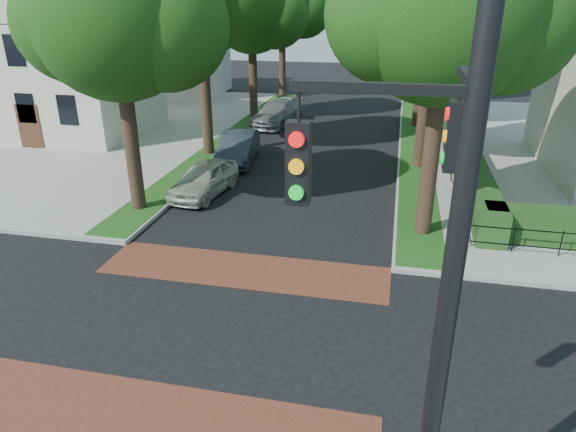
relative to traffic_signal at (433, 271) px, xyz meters
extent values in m
plane|color=black|center=(-4.89, 4.41, -4.71)|extent=(120.00, 120.00, 0.00)
cube|color=gray|center=(-24.39, 23.41, -4.63)|extent=(30.00, 30.00, 0.15)
cube|color=brown|center=(-4.89, 7.61, -4.70)|extent=(9.00, 2.20, 0.01)
cube|color=brown|center=(-4.89, 1.21, -4.70)|extent=(9.00, 2.20, 0.01)
cube|color=#1E4814|center=(0.51, 23.51, -4.55)|extent=(1.60, 29.80, 0.02)
cube|color=#1E4814|center=(-10.29, 23.51, -4.55)|extent=(1.60, 29.80, 0.02)
cylinder|color=black|center=(0.61, 11.41, -0.88)|extent=(0.56, 0.56, 7.35)
sphere|color=#1A3C10|center=(0.61, 11.41, 3.00)|extent=(6.20, 6.20, 6.20)
sphere|color=#1A3C10|center=(2.32, 11.71, 2.60)|extent=(4.65, 4.65, 4.65)
sphere|color=#1A3C10|center=(-0.94, 11.21, 2.70)|extent=(4.34, 4.34, 4.34)
cylinder|color=black|center=(0.61, 19.41, -0.71)|extent=(0.56, 0.56, 7.70)
sphere|color=#1A3C10|center=(2.43, 19.71, 2.96)|extent=(4.95, 4.95, 4.95)
sphere|color=#1A3C10|center=(-1.04, 19.21, 3.06)|extent=(4.62, 4.62, 4.62)
cylinder|color=black|center=(0.61, 28.41, -1.23)|extent=(0.56, 0.56, 6.65)
sphere|color=#1A3C10|center=(0.61, 28.41, 2.28)|extent=(5.80, 5.80, 5.80)
sphere|color=#1A3C10|center=(2.21, 28.71, 1.88)|extent=(4.35, 4.35, 4.35)
sphere|color=#1A3C10|center=(-0.84, 28.21, 1.98)|extent=(4.06, 4.06, 4.06)
sphere|color=#1A3C10|center=(0.71, 29.86, 2.78)|extent=(3.77, 3.77, 3.77)
cylinder|color=black|center=(0.61, 37.41, -1.06)|extent=(0.56, 0.56, 7.00)
sphere|color=#1A3C10|center=(0.61, 37.41, 2.64)|extent=(6.00, 6.00, 6.00)
sphere|color=#1A3C10|center=(2.26, 37.71, 2.24)|extent=(4.50, 4.50, 4.50)
sphere|color=#1A3C10|center=(-0.89, 37.21, 2.34)|extent=(4.20, 4.20, 4.20)
cylinder|color=black|center=(-10.39, 11.41, -1.06)|extent=(0.56, 0.56, 7.00)
sphere|color=#1A3C10|center=(-10.39, 11.41, 2.64)|extent=(6.00, 6.00, 6.00)
sphere|color=#1A3C10|center=(-8.74, 11.71, 2.24)|extent=(4.50, 4.50, 4.50)
sphere|color=#1A3C10|center=(-11.89, 11.21, 2.34)|extent=(4.20, 4.20, 4.20)
cylinder|color=black|center=(-10.39, 19.41, -0.53)|extent=(0.56, 0.56, 8.05)
cylinder|color=black|center=(-10.39, 28.41, -1.13)|extent=(0.56, 0.56, 6.86)
sphere|color=#1A3C10|center=(-10.39, 28.41, 2.50)|extent=(5.60, 5.60, 5.60)
sphere|color=#1A3C10|center=(-8.85, 28.71, 2.10)|extent=(4.20, 4.20, 4.20)
sphere|color=#1A3C10|center=(-11.79, 28.21, 2.20)|extent=(3.92, 3.92, 3.92)
sphere|color=#1A3C10|center=(-10.29, 29.81, 3.00)|extent=(3.64, 3.64, 3.64)
cylinder|color=black|center=(-10.39, 37.41, -0.99)|extent=(0.56, 0.56, 7.14)
sphere|color=#1A3C10|center=(-10.39, 37.41, 2.79)|extent=(6.20, 6.20, 6.20)
sphere|color=#1A3C10|center=(-8.68, 37.71, 2.39)|extent=(4.65, 4.65, 4.65)
sphere|color=#1A3C10|center=(-11.94, 37.21, 2.49)|extent=(4.34, 4.34, 4.34)
cube|color=#17441A|center=(2.81, 19.41, -3.96)|extent=(1.00, 18.00, 1.20)
cube|color=beige|center=(-20.39, 22.41, -1.31)|extent=(9.00, 8.00, 6.50)
cube|color=beige|center=(-20.39, 36.41, -1.31)|extent=(9.00, 8.00, 6.50)
cylinder|color=black|center=(0.21, -0.19, -0.56)|extent=(0.26, 0.26, 8.00)
cube|color=black|center=(-0.79, -0.19, 2.24)|extent=(2.00, 0.12, 0.12)
cube|color=black|center=(0.21, 0.71, 2.24)|extent=(0.12, 1.80, 0.12)
cube|color=black|center=(-1.69, -0.19, 1.34)|extent=(0.28, 0.22, 1.00)
cylinder|color=red|center=(-1.69, -0.32, 1.66)|extent=(0.18, 0.05, 0.18)
cylinder|color=orange|center=(-1.69, -0.32, 1.34)|extent=(0.18, 0.05, 0.18)
cylinder|color=#0CB226|center=(-1.69, -0.32, 1.02)|extent=(0.18, 0.05, 0.18)
cube|color=black|center=(0.21, 1.51, 1.34)|extent=(0.22, 0.28, 1.00)
cylinder|color=red|center=(0.08, 1.51, 1.66)|extent=(0.05, 0.18, 0.18)
cylinder|color=orange|center=(0.08, 1.51, 1.34)|extent=(0.05, 0.18, 0.18)
cylinder|color=#0CB226|center=(0.08, 1.51, 1.02)|extent=(0.05, 0.18, 0.18)
imported|color=#B2B3A1|center=(-8.49, 13.73, -3.99)|extent=(2.21, 4.39, 1.43)
imported|color=#222933|center=(-8.49, 18.66, -3.94)|extent=(2.21, 4.84, 1.54)
imported|color=gray|center=(-8.49, 27.28, -3.93)|extent=(3.03, 5.65, 1.56)
camera|label=1|loc=(-0.59, -5.88, 3.14)|focal=32.00mm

